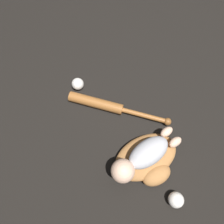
{
  "coord_description": "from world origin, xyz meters",
  "views": [
    {
      "loc": [
        0.3,
        -0.01,
        1.13
      ],
      "look_at": [
        -0.07,
        -0.3,
        0.07
      ],
      "focal_mm": 35.0,
      "sensor_mm": 36.0,
      "label": 1
    }
  ],
  "objects_px": {
    "baseball_bat": "(106,106)",
    "baseball": "(78,84)",
    "baby_figure": "(142,157)",
    "baseball_glove": "(148,159)",
    "baseball_spare": "(176,200)"
  },
  "relations": [
    {
      "from": "baseball",
      "to": "baseball_spare",
      "type": "distance_m",
      "value": 0.8
    },
    {
      "from": "baseball_glove",
      "to": "baseball_spare",
      "type": "relative_size",
      "value": 5.27
    },
    {
      "from": "baseball_bat",
      "to": "baseball",
      "type": "distance_m",
      "value": 0.22
    },
    {
      "from": "baby_figure",
      "to": "baseball",
      "type": "xyz_separation_m",
      "value": [
        -0.14,
        -0.54,
        -0.09
      ]
    },
    {
      "from": "baseball",
      "to": "baseball_spare",
      "type": "bearing_deg",
      "value": 77.0
    },
    {
      "from": "baby_figure",
      "to": "baseball_bat",
      "type": "distance_m",
      "value": 0.37
    },
    {
      "from": "baseball_glove",
      "to": "baseball",
      "type": "height_order",
      "value": "baseball_glove"
    },
    {
      "from": "baby_figure",
      "to": "baseball_bat",
      "type": "bearing_deg",
      "value": -112.72
    },
    {
      "from": "baseball_spare",
      "to": "baby_figure",
      "type": "bearing_deg",
      "value": -99.71
    },
    {
      "from": "baseball_bat",
      "to": "baseball",
      "type": "bearing_deg",
      "value": -90.64
    },
    {
      "from": "baseball_glove",
      "to": "baseball_spare",
      "type": "distance_m",
      "value": 0.22
    },
    {
      "from": "baseball_glove",
      "to": "baby_figure",
      "type": "xyz_separation_m",
      "value": [
        0.03,
        -0.03,
        0.09
      ]
    },
    {
      "from": "baseball_bat",
      "to": "baseball_spare",
      "type": "relative_size",
      "value": 7.47
    },
    {
      "from": "baseball_glove",
      "to": "baby_figure",
      "type": "distance_m",
      "value": 0.1
    },
    {
      "from": "baby_figure",
      "to": "baseball_spare",
      "type": "distance_m",
      "value": 0.26
    }
  ]
}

